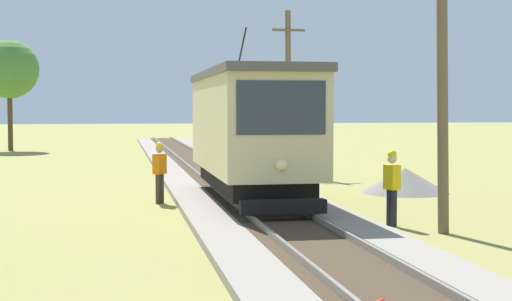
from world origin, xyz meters
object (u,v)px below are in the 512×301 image
(utility_pole_near_tram, at_px, (442,69))
(tree_left_near, at_px, (9,69))
(gravel_pile, at_px, (405,180))
(second_worker, at_px, (160,170))
(utility_pole_mid, at_px, (288,90))
(red_tram, at_px, (251,128))
(track_worker, at_px, (392,184))

(utility_pole_near_tram, height_order, tree_left_near, tree_left_near)
(gravel_pile, relative_size, second_worker, 1.61)
(tree_left_near, bearing_deg, utility_pole_near_tram, -68.44)
(utility_pole_near_tram, xyz_separation_m, second_worker, (-5.87, 6.16, -2.63))
(utility_pole_mid, height_order, second_worker, utility_pole_mid)
(red_tram, bearing_deg, utility_pole_mid, 71.21)
(utility_pole_mid, relative_size, track_worker, 3.83)
(utility_pole_mid, height_order, tree_left_near, tree_left_near)
(red_tram, height_order, second_worker, red_tram)
(gravel_pile, distance_m, second_worker, 8.15)
(utility_pole_near_tram, height_order, gravel_pile, utility_pole_near_tram)
(second_worker, bearing_deg, tree_left_near, 144.13)
(red_tram, bearing_deg, utility_pole_near_tram, -57.81)
(red_tram, xyz_separation_m, tree_left_near, (-10.64, 30.07, 3.08))
(gravel_pile, height_order, track_worker, track_worker)
(red_tram, bearing_deg, gravel_pile, 21.56)
(track_worker, xyz_separation_m, second_worker, (-5.11, 5.15, 0.00))
(gravel_pile, bearing_deg, red_tram, -158.44)
(red_tram, height_order, utility_pole_near_tram, utility_pole_near_tram)
(utility_pole_mid, height_order, gravel_pile, utility_pole_mid)
(utility_pole_near_tram, bearing_deg, gravel_pile, 73.89)
(red_tram, relative_size, gravel_pile, 2.97)
(gravel_pile, distance_m, tree_left_near, 32.59)
(red_tram, relative_size, utility_pole_mid, 1.25)
(tree_left_near, bearing_deg, gravel_pile, -59.96)
(utility_pole_mid, relative_size, tree_left_near, 0.95)
(utility_pole_mid, xyz_separation_m, second_worker, (-5.87, -8.95, -2.53))
(gravel_pile, height_order, tree_left_near, tree_left_near)
(utility_pole_near_tram, xyz_separation_m, track_worker, (-0.76, 1.01, -2.63))
(utility_pole_near_tram, distance_m, utility_pole_mid, 15.11)
(red_tram, height_order, track_worker, red_tram)
(track_worker, xyz_separation_m, tree_left_near, (-13.21, 34.36, 4.29))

